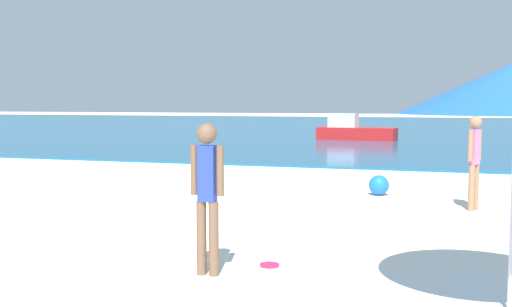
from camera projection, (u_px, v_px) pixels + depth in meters
The scene contains 6 objects.
water at pixel (402, 127), 45.64m from camera, with size 160.00×60.00×0.06m, color #14567F.
person_standing at pixel (207, 190), 6.52m from camera, with size 0.39×0.22×1.68m.
frisbee at pixel (269, 265), 6.96m from camera, with size 0.23×0.23×0.03m, color #E51E4C.
person_distant at pixel (474, 157), 10.48m from camera, with size 0.24×0.34×1.67m.
boat_near at pixel (354, 131), 29.46m from camera, with size 3.94×1.69×1.30m.
beach_ball at pixel (379, 185), 12.25m from camera, with size 0.42×0.42×0.42m, color blue.
Camera 1 is at (2.72, -1.31, 1.90)m, focal length 41.93 mm.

